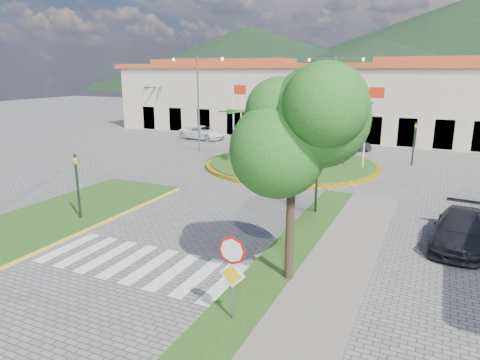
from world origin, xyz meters
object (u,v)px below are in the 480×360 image
at_px(white_van, 202,133).
at_px(stop_sign, 232,266).
at_px(car_dark_a, 325,142).
at_px(roundabout_island, 292,164).
at_px(car_side_right, 461,230).
at_px(car_dark_b, 350,144).
at_px(deciduous_tree, 293,128).

bearing_deg(white_van, stop_sign, -141.60).
bearing_deg(car_dark_a, stop_sign, 166.01).
bearing_deg(roundabout_island, car_dark_a, 86.80).
bearing_deg(car_side_right, stop_sign, -117.47).
height_order(roundabout_island, car_dark_b, roundabout_island).
xyz_separation_m(stop_sign, car_side_right, (5.86, 8.81, -1.10)).
bearing_deg(white_van, roundabout_island, -116.24).
relative_size(roundabout_island, white_van, 2.63).
distance_m(roundabout_island, white_van, 14.58).
height_order(deciduous_tree, car_side_right, deciduous_tree).
height_order(roundabout_island, stop_sign, roundabout_island).
distance_m(white_van, car_dark_b, 14.83).
bearing_deg(deciduous_tree, car_dark_a, 101.36).
height_order(stop_sign, white_van, stop_sign).
height_order(stop_sign, car_dark_b, stop_sign).
distance_m(deciduous_tree, car_dark_b, 25.58).
height_order(stop_sign, car_side_right, stop_sign).
bearing_deg(car_side_right, car_dark_a, 124.22).
relative_size(white_van, car_dark_a, 1.45).
bearing_deg(roundabout_island, deciduous_tree, -72.09).
bearing_deg(car_dark_a, deciduous_tree, 168.39).
height_order(stop_sign, deciduous_tree, deciduous_tree).
distance_m(deciduous_tree, white_van, 30.95).
relative_size(deciduous_tree, car_side_right, 1.44).
height_order(deciduous_tree, car_dark_a, deciduous_tree).
xyz_separation_m(stop_sign, deciduous_tree, (0.60, 3.04, 3.38)).
xyz_separation_m(roundabout_island, stop_sign, (4.90, -20.04, 1.62)).
height_order(stop_sign, car_dark_a, stop_sign).
distance_m(roundabout_island, car_dark_a, 8.12).
bearing_deg(stop_sign, car_dark_b, 94.58).
distance_m(stop_sign, deciduous_tree, 4.59).
relative_size(roundabout_island, car_side_right, 2.68).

